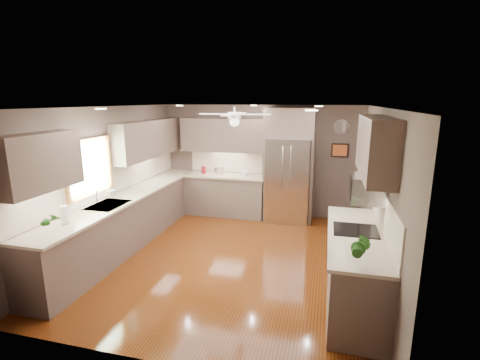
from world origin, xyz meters
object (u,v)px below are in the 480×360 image
at_px(canister_a, 204,170).
at_px(potted_plant_left, 50,220).
at_px(potted_plant_right, 361,248).
at_px(canister_b, 216,171).
at_px(soap_bottle, 112,193).
at_px(microwave, 367,188).
at_px(stool, 342,226).
at_px(canister_c, 221,171).
at_px(bowl, 244,175).
at_px(paper_towel, 64,215).
at_px(refrigerator, 289,167).

height_order(canister_a, potted_plant_left, potted_plant_left).
relative_size(canister_a, potted_plant_right, 0.48).
xyz_separation_m(canister_b, soap_bottle, (-1.10, -2.39, 0.03)).
relative_size(microwave, stool, 1.07).
bearing_deg(canister_c, soap_bottle, -118.29).
bearing_deg(microwave, canister_c, 136.15).
bearing_deg(microwave, bowl, 130.27).
relative_size(canister_b, potted_plant_right, 0.41).
bearing_deg(paper_towel, canister_b, 75.42).
relative_size(potted_plant_right, paper_towel, 1.32).
relative_size(soap_bottle, potted_plant_left, 0.65).
bearing_deg(bowl, microwave, -49.73).
xyz_separation_m(potted_plant_right, microwave, (0.13, 1.12, 0.36)).
bearing_deg(refrigerator, canister_b, 176.98).
height_order(microwave, stool, microwave).
bearing_deg(potted_plant_left, paper_towel, 90.60).
height_order(soap_bottle, potted_plant_right, potted_plant_right).
distance_m(canister_a, potted_plant_left, 3.99).
xyz_separation_m(canister_b, refrigerator, (1.68, -0.09, 0.18)).
xyz_separation_m(potted_plant_left, stool, (3.78, 3.11, -0.86)).
height_order(canister_a, canister_b, canister_a).
xyz_separation_m(soap_bottle, potted_plant_right, (3.98, -1.53, 0.08)).
bearing_deg(paper_towel, refrigerator, 53.75).
distance_m(refrigerator, microwave, 3.03).
distance_m(canister_a, canister_c, 0.45).
bearing_deg(bowl, potted_plant_left, -113.05).
bearing_deg(potted_plant_right, stool, 90.94).
bearing_deg(refrigerator, microwave, -63.91).
bearing_deg(potted_plant_right, canister_c, 125.20).
bearing_deg(potted_plant_right, microwave, 83.28).
height_order(canister_a, paper_towel, paper_towel).
bearing_deg(stool, microwave, -84.66).
relative_size(bowl, refrigerator, 0.08).
bearing_deg(canister_a, stool, -14.87).
xyz_separation_m(bowl, refrigerator, (0.98, -0.02, 0.22)).
relative_size(soap_bottle, stool, 0.39).
distance_m(bowl, microwave, 3.61).
height_order(canister_c, potted_plant_right, potted_plant_right).
height_order(canister_b, paper_towel, paper_towel).
bearing_deg(bowl, canister_b, 174.31).
relative_size(canister_b, canister_c, 0.72).
bearing_deg(refrigerator, potted_plant_right, -72.66).
distance_m(canister_b, canister_c, 0.16).
xyz_separation_m(stool, paper_towel, (-3.78, -2.84, 0.84)).
xyz_separation_m(potted_plant_right, refrigerator, (-1.19, 3.83, 0.07)).
distance_m(potted_plant_right, bowl, 4.42).
height_order(potted_plant_right, stool, potted_plant_right).
bearing_deg(canister_a, canister_b, 4.11).
height_order(bowl, paper_towel, paper_towel).
xyz_separation_m(refrigerator, microwave, (1.33, -2.71, 0.29)).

